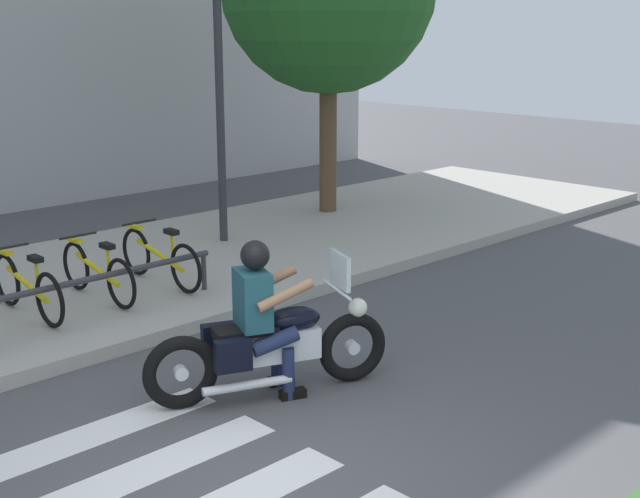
% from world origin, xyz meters
% --- Properties ---
extents(ground_plane, '(48.00, 48.00, 0.00)m').
position_xyz_m(ground_plane, '(0.00, 0.00, 0.00)').
color(ground_plane, '#4C4C4F').
extents(crosswalk_stripe_3, '(2.80, 0.40, 0.01)m').
position_xyz_m(crosswalk_stripe_3, '(-0.64, 0.80, 0.00)').
color(crosswalk_stripe_3, white).
rests_on(crosswalk_stripe_3, ground).
extents(crosswalk_stripe_4, '(2.80, 0.40, 0.01)m').
position_xyz_m(crosswalk_stripe_4, '(-0.64, 1.60, 0.00)').
color(crosswalk_stripe_4, white).
rests_on(crosswalk_stripe_4, ground).
extents(motorcycle, '(2.17, 1.04, 1.26)m').
position_xyz_m(motorcycle, '(1.23, 1.18, 0.47)').
color(motorcycle, black).
rests_on(motorcycle, ground).
extents(rider, '(0.75, 0.69, 1.46)m').
position_xyz_m(rider, '(1.16, 1.21, 0.84)').
color(rider, '#1E4C59').
rests_on(rider, ground).
extents(bicycle_5, '(0.48, 1.62, 0.73)m').
position_xyz_m(bicycle_5, '(0.45, 4.33, 0.49)').
color(bicycle_5, black).
rests_on(bicycle_5, sidewalk).
extents(bicycle_6, '(0.48, 1.61, 0.72)m').
position_xyz_m(bicycle_6, '(1.31, 4.33, 0.48)').
color(bicycle_6, black).
rests_on(bicycle_6, sidewalk).
extents(bicycle_7, '(0.48, 1.69, 0.74)m').
position_xyz_m(bicycle_7, '(2.17, 4.33, 0.49)').
color(bicycle_7, black).
rests_on(bicycle_7, sidewalk).
extents(street_lamp, '(0.28, 0.28, 4.08)m').
position_xyz_m(street_lamp, '(4.09, 5.53, 2.49)').
color(street_lamp, '#2D2D33').
rests_on(street_lamp, ground).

